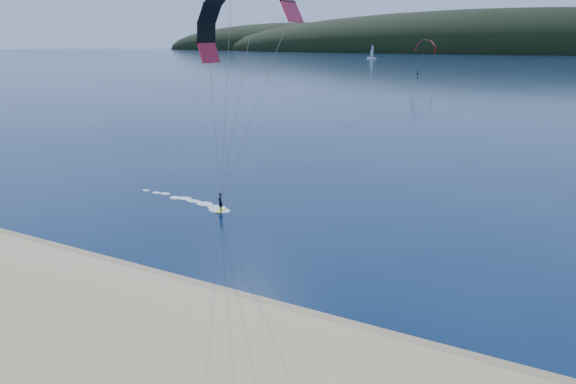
{
  "coord_description": "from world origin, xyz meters",
  "views": [
    {
      "loc": [
        17.78,
        -15.76,
        13.78
      ],
      "look_at": [
        4.39,
        10.0,
        5.0
      ],
      "focal_mm": 31.09,
      "sensor_mm": 36.0,
      "label": 1
    }
  ],
  "objects": [
    {
      "name": "kitesurfer_near",
      "position": [
        1.15,
        10.64,
        13.35
      ],
      "size": [
        21.75,
        9.73,
        17.38
      ],
      "color": "#D4E11A",
      "rests_on": "ground"
    },
    {
      "name": "ground",
      "position": [
        0.0,
        0.0,
        0.0
      ],
      "size": [
        1800.0,
        1800.0,
        0.0
      ],
      "primitive_type": "plane",
      "color": "#071A36",
      "rests_on": "ground"
    },
    {
      "name": "kitesurfer_far",
      "position": [
        -28.82,
        192.24,
        10.36
      ],
      "size": [
        8.54,
        7.27,
        13.0
      ],
      "color": "#D4E11A",
      "rests_on": "ground"
    },
    {
      "name": "headland",
      "position": [
        0.63,
        745.28,
        0.0
      ],
      "size": [
        1200.0,
        310.0,
        140.0
      ],
      "color": "black",
      "rests_on": "ground"
    },
    {
      "name": "sailboat",
      "position": [
        -119.84,
        401.2,
        0.88
      ],
      "size": [
        8.54,
        5.27,
        11.87
      ],
      "color": "white",
      "rests_on": "ground"
    },
    {
      "name": "wet_sand",
      "position": [
        0.0,
        4.5,
        0.05
      ],
      "size": [
        220.0,
        2.5,
        0.1
      ],
      "color": "#917A54",
      "rests_on": "ground"
    }
  ]
}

